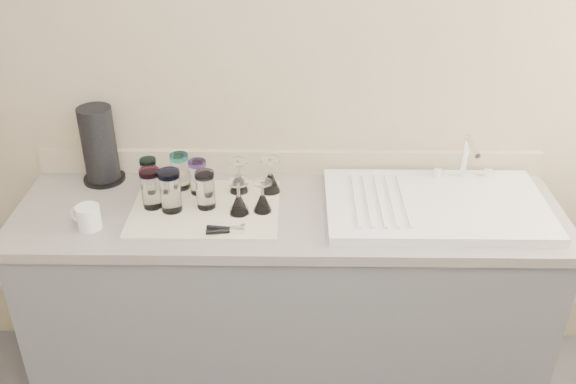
{
  "coord_description": "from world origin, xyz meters",
  "views": [
    {
      "loc": [
        0.02,
        -0.86,
        2.16
      ],
      "look_at": [
        -0.0,
        1.15,
        1.0
      ],
      "focal_mm": 40.0,
      "sensor_mm": 36.0,
      "label": 1
    }
  ],
  "objects_px": {
    "white_mug": "(88,217)",
    "goblet_back_left": "(239,181)",
    "tumbler_magenta": "(151,188)",
    "goblet_front_right": "(263,201)",
    "tumbler_teal": "(149,174)",
    "goblet_front_left": "(239,202)",
    "sink_unit": "(436,205)",
    "can_opener": "(226,230)",
    "tumbler_cyan": "(180,171)",
    "tumbler_blue": "(170,191)",
    "goblet_back_right": "(270,180)",
    "tumbler_lavender": "(205,190)",
    "paper_towel_roll": "(99,146)",
    "tumbler_purple": "(198,177)"
  },
  "relations": [
    {
      "from": "sink_unit",
      "to": "tumbler_lavender",
      "type": "distance_m",
      "value": 0.86
    },
    {
      "from": "tumbler_purple",
      "to": "tumbler_magenta",
      "type": "bearing_deg",
      "value": -146.43
    },
    {
      "from": "tumbler_lavender",
      "to": "goblet_back_left",
      "type": "xyz_separation_m",
      "value": [
        0.11,
        0.12,
        -0.03
      ]
    },
    {
      "from": "tumbler_cyan",
      "to": "tumbler_teal",
      "type": "bearing_deg",
      "value": -175.28
    },
    {
      "from": "tumbler_blue",
      "to": "paper_towel_roll",
      "type": "bearing_deg",
      "value": 142.66
    },
    {
      "from": "goblet_back_right",
      "to": "can_opener",
      "type": "relative_size",
      "value": 1.02
    },
    {
      "from": "tumbler_blue",
      "to": "tumbler_magenta",
      "type": "bearing_deg",
      "value": 161.71
    },
    {
      "from": "paper_towel_roll",
      "to": "tumbler_magenta",
      "type": "bearing_deg",
      "value": -41.95
    },
    {
      "from": "tumbler_magenta",
      "to": "goblet_front_right",
      "type": "height_order",
      "value": "tumbler_magenta"
    },
    {
      "from": "tumbler_teal",
      "to": "tumbler_blue",
      "type": "height_order",
      "value": "tumbler_blue"
    },
    {
      "from": "white_mug",
      "to": "tumbler_teal",
      "type": "bearing_deg",
      "value": 58.37
    },
    {
      "from": "goblet_back_right",
      "to": "white_mug",
      "type": "bearing_deg",
      "value": -158.05
    },
    {
      "from": "tumbler_purple",
      "to": "white_mug",
      "type": "xyz_separation_m",
      "value": [
        -0.36,
        -0.24,
        -0.03
      ]
    },
    {
      "from": "goblet_front_left",
      "to": "paper_towel_roll",
      "type": "bearing_deg",
      "value": 155.46
    },
    {
      "from": "tumbler_purple",
      "to": "goblet_back_left",
      "type": "relative_size",
      "value": 1.03
    },
    {
      "from": "tumbler_cyan",
      "to": "goblet_front_right",
      "type": "height_order",
      "value": "tumbler_cyan"
    },
    {
      "from": "sink_unit",
      "to": "goblet_front_right",
      "type": "xyz_separation_m",
      "value": [
        -0.65,
        -0.03,
        0.03
      ]
    },
    {
      "from": "tumbler_lavender",
      "to": "tumbler_teal",
      "type": "bearing_deg",
      "value": 150.29
    },
    {
      "from": "goblet_front_right",
      "to": "tumbler_purple",
      "type": "bearing_deg",
      "value": 152.48
    },
    {
      "from": "sink_unit",
      "to": "tumbler_blue",
      "type": "height_order",
      "value": "sink_unit"
    },
    {
      "from": "tumbler_teal",
      "to": "goblet_back_right",
      "type": "relative_size",
      "value": 0.92
    },
    {
      "from": "goblet_back_left",
      "to": "goblet_back_right",
      "type": "distance_m",
      "value": 0.12
    },
    {
      "from": "goblet_back_right",
      "to": "paper_towel_roll",
      "type": "relative_size",
      "value": 0.45
    },
    {
      "from": "tumbler_purple",
      "to": "goblet_back_right",
      "type": "distance_m",
      "value": 0.28
    },
    {
      "from": "tumbler_teal",
      "to": "tumbler_lavender",
      "type": "relative_size",
      "value": 0.88
    },
    {
      "from": "tumbler_blue",
      "to": "goblet_back_right",
      "type": "xyz_separation_m",
      "value": [
        0.36,
        0.15,
        -0.03
      ]
    },
    {
      "from": "tumbler_cyan",
      "to": "goblet_front_left",
      "type": "xyz_separation_m",
      "value": [
        0.24,
        -0.19,
        -0.03
      ]
    },
    {
      "from": "tumbler_cyan",
      "to": "goblet_back_left",
      "type": "relative_size",
      "value": 1.08
    },
    {
      "from": "tumbler_cyan",
      "to": "paper_towel_roll",
      "type": "distance_m",
      "value": 0.34
    },
    {
      "from": "white_mug",
      "to": "goblet_back_left",
      "type": "bearing_deg",
      "value": 26.28
    },
    {
      "from": "tumbler_teal",
      "to": "white_mug",
      "type": "height_order",
      "value": "tumbler_teal"
    },
    {
      "from": "tumbler_cyan",
      "to": "white_mug",
      "type": "distance_m",
      "value": 0.4
    },
    {
      "from": "tumbler_magenta",
      "to": "goblet_front_left",
      "type": "xyz_separation_m",
      "value": [
        0.33,
        -0.04,
        -0.03
      ]
    },
    {
      "from": "tumbler_teal",
      "to": "tumbler_lavender",
      "type": "height_order",
      "value": "tumbler_lavender"
    },
    {
      "from": "goblet_back_left",
      "to": "white_mug",
      "type": "height_order",
      "value": "goblet_back_left"
    },
    {
      "from": "tumbler_blue",
      "to": "can_opener",
      "type": "distance_m",
      "value": 0.27
    },
    {
      "from": "goblet_back_right",
      "to": "can_opener",
      "type": "xyz_separation_m",
      "value": [
        -0.15,
        -0.29,
        -0.04
      ]
    },
    {
      "from": "tumbler_magenta",
      "to": "tumbler_teal",
      "type": "bearing_deg",
      "value": 104.97
    },
    {
      "from": "tumbler_magenta",
      "to": "paper_towel_roll",
      "type": "relative_size",
      "value": 0.49
    },
    {
      "from": "sink_unit",
      "to": "can_opener",
      "type": "height_order",
      "value": "sink_unit"
    },
    {
      "from": "can_opener",
      "to": "white_mug",
      "type": "bearing_deg",
      "value": 175.99
    },
    {
      "from": "white_mug",
      "to": "paper_towel_roll",
      "type": "height_order",
      "value": "paper_towel_roll"
    },
    {
      "from": "tumbler_blue",
      "to": "goblet_back_right",
      "type": "distance_m",
      "value": 0.39
    },
    {
      "from": "goblet_back_left",
      "to": "white_mug",
      "type": "xyz_separation_m",
      "value": [
        -0.52,
        -0.26,
        -0.01
      ]
    },
    {
      "from": "goblet_back_right",
      "to": "white_mug",
      "type": "relative_size",
      "value": 1.09
    },
    {
      "from": "sink_unit",
      "to": "goblet_back_left",
      "type": "distance_m",
      "value": 0.76
    },
    {
      "from": "sink_unit",
      "to": "goblet_front_left",
      "type": "relative_size",
      "value": 6.18
    },
    {
      "from": "tumbler_lavender",
      "to": "paper_towel_roll",
      "type": "xyz_separation_m",
      "value": [
        -0.44,
        0.22,
        0.07
      ]
    },
    {
      "from": "tumbler_purple",
      "to": "tumbler_magenta",
      "type": "relative_size",
      "value": 0.89
    },
    {
      "from": "white_mug",
      "to": "paper_towel_roll",
      "type": "relative_size",
      "value": 0.41
    }
  ]
}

